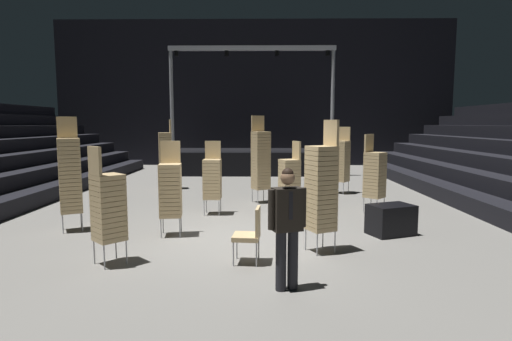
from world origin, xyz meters
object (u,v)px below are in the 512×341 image
chair_stack_mid_left (108,206)px  chair_stack_aisle_right (170,189)px  equipment_road_case (391,220)px  chair_stack_aisle_left (165,154)px  chair_stack_mid_right (70,174)px  chair_stack_mid_centre (261,159)px  chair_stack_front_left (290,178)px  chair_stack_rear_right (341,160)px  chair_stack_rear_left (375,174)px  chair_stack_front_right (321,187)px  loose_chair_near_man (251,232)px  chair_stack_rear_centre (212,178)px  man_with_tie (287,222)px  stage_riser (253,160)px

chair_stack_mid_left → chair_stack_aisle_right: same height
chair_stack_mid_left → equipment_road_case: size_ratio=2.18×
chair_stack_aisle_left → equipment_road_case: 8.62m
chair_stack_mid_right → chair_stack_mid_centre: (4.11, 3.28, 0.04)m
chair_stack_front_left → chair_stack_rear_right: size_ratio=0.85×
chair_stack_rear_left → chair_stack_front_left: bearing=-40.5°
chair_stack_front_right → loose_chair_near_man: (-1.26, -0.63, -0.66)m
chair_stack_rear_centre → chair_stack_front_left: bearing=-178.9°
chair_stack_mid_centre → chair_stack_aisle_right: (-1.86, -3.65, -0.29)m
chair_stack_rear_right → chair_stack_aisle_left: (-6.07, 0.83, 0.13)m
chair_stack_mid_right → chair_stack_rear_centre: chair_stack_mid_right is taller
chair_stack_mid_centre → chair_stack_rear_centre: bearing=25.2°
chair_stack_front_right → chair_stack_aisle_left: 8.46m
chair_stack_front_left → chair_stack_rear_centre: 1.98m
man_with_tie → equipment_road_case: man_with_tie is taller
man_with_tie → chair_stack_front_right: chair_stack_front_right is taller
man_with_tie → chair_stack_aisle_left: chair_stack_aisle_left is taller
chair_stack_rear_right → chair_stack_aisle_right: size_ratio=1.13×
chair_stack_aisle_left → chair_stack_mid_centre: bearing=-142.3°
chair_stack_mid_right → chair_stack_aisle_left: same height
man_with_tie → chair_stack_rear_centre: bearing=-91.7°
chair_stack_front_right → chair_stack_mid_left: bearing=75.4°
chair_stack_front_right → equipment_road_case: 2.21m
chair_stack_rear_left → chair_stack_rear_right: (-0.28, 3.01, 0.08)m
chair_stack_front_left → chair_stack_mid_left: (-3.24, -3.84, 0.04)m
chair_stack_front_right → chair_stack_mid_right: bearing=48.7°
chair_stack_front_left → chair_stack_aisle_right: chair_stack_aisle_right is taller
man_with_tie → chair_stack_aisle_right: bearing=-71.4°
chair_stack_aisle_right → chair_stack_mid_right: bearing=-16.4°
chair_stack_front_left → chair_stack_rear_centre: bearing=68.5°
stage_riser → chair_stack_rear_right: 6.79m
stage_riser → chair_stack_front_right: size_ratio=3.16×
man_with_tie → chair_stack_rear_centre: size_ratio=0.92×
chair_stack_mid_centre → loose_chair_near_man: chair_stack_mid_centre is taller
chair_stack_front_right → chair_stack_front_left: bearing=-19.6°
chair_stack_mid_right → equipment_road_case: bearing=150.6°
chair_stack_front_left → chair_stack_mid_left: size_ratio=0.96×
chair_stack_rear_left → equipment_road_case: size_ratio=2.28×
man_with_tie → chair_stack_aisle_left: 9.68m
stage_riser → chair_stack_mid_right: bearing=-108.7°
chair_stack_front_right → chair_stack_rear_centre: 3.89m
chair_stack_front_right → loose_chair_near_man: chair_stack_front_right is taller
chair_stack_rear_right → chair_stack_aisle_left: bearing=29.6°
chair_stack_front_right → chair_stack_rear_left: size_ratio=1.17×
chair_stack_rear_centre → loose_chair_near_man: (1.08, -3.73, -0.41)m
chair_stack_aisle_right → man_with_tie: bearing=121.6°
chair_stack_rear_left → equipment_road_case: 2.28m
chair_stack_front_left → equipment_road_case: chair_stack_front_left is taller
chair_stack_rear_left → chair_stack_aisle_left: (-6.35, 3.84, 0.21)m
chair_stack_mid_left → chair_stack_front_right: bearing=55.9°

